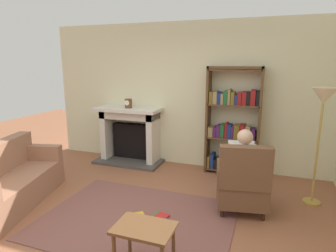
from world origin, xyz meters
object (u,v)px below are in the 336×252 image
(mantel_clock, at_px, (128,103))
(sofa_floral, at_px, (8,183))
(fireplace, at_px, (131,133))
(bookshelf, at_px, (233,123))
(side_table, at_px, (144,234))
(seated_reader, at_px, (242,165))
(floor_lamp, at_px, (323,107))
(armchair_reading, at_px, (242,183))

(mantel_clock, xyz_separation_m, sofa_floral, (-0.82, -2.11, -0.88))
(fireplace, height_order, bookshelf, bookshelf)
(side_table, bearing_deg, mantel_clock, 119.62)
(mantel_clock, bearing_deg, seated_reader, -26.53)
(seated_reader, relative_size, sofa_floral, 0.62)
(sofa_floral, relative_size, floor_lamp, 1.11)
(mantel_clock, relative_size, floor_lamp, 0.11)
(fireplace, xyz_separation_m, sofa_floral, (-0.79, -2.21, -0.27))
(armchair_reading, bearing_deg, seated_reader, -90.00)
(bookshelf, distance_m, floor_lamp, 1.55)
(seated_reader, bearing_deg, side_table, 53.51)
(sofa_floral, bearing_deg, side_table, -118.68)
(fireplace, relative_size, floor_lamp, 0.80)
(bookshelf, bearing_deg, fireplace, -178.94)
(floor_lamp, bearing_deg, armchair_reading, -146.93)
(side_table, bearing_deg, armchair_reading, 62.61)
(armchair_reading, distance_m, seated_reader, 0.23)
(mantel_clock, xyz_separation_m, seated_reader, (2.27, -1.13, -0.58))
(fireplace, bearing_deg, armchair_reading, -30.16)
(mantel_clock, height_order, sofa_floral, mantel_clock)
(seated_reader, relative_size, floor_lamp, 0.69)
(sofa_floral, distance_m, side_table, 2.44)
(floor_lamp, bearing_deg, sofa_floral, -160.07)
(mantel_clock, distance_m, seated_reader, 2.61)
(seated_reader, bearing_deg, armchair_reading, 90.00)
(fireplace, height_order, armchair_reading, fireplace)
(armchair_reading, bearing_deg, bookshelf, -88.44)
(sofa_floral, height_order, side_table, sofa_floral)
(bookshelf, bearing_deg, floor_lamp, -32.01)
(fireplace, relative_size, sofa_floral, 0.73)
(fireplace, relative_size, mantel_clock, 7.57)
(side_table, xyz_separation_m, floor_lamp, (1.68, 2.06, 0.99))
(bookshelf, xyz_separation_m, armchair_reading, (0.32, -1.39, -0.49))
(armchair_reading, relative_size, seated_reader, 0.85)
(floor_lamp, bearing_deg, fireplace, 167.09)
(mantel_clock, bearing_deg, sofa_floral, -111.19)
(mantel_clock, xyz_separation_m, floor_lamp, (3.22, -0.65, 0.20))
(floor_lamp, bearing_deg, bookshelf, 147.99)
(armchair_reading, height_order, side_table, armchair_reading)
(mantel_clock, height_order, seated_reader, mantel_clock)
(side_table, relative_size, floor_lamp, 0.34)
(mantel_clock, height_order, floor_lamp, floor_lamp)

